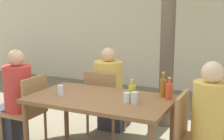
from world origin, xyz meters
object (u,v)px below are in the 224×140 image
patio_chair_2 (103,100)px  soda_bottle_1 (169,91)px  drinking_glass_0 (127,98)px  dining_table_front (100,104)px  oil_cruet_2 (132,92)px  person_seated_0 (14,102)px  person_seated_2 (111,93)px  patio_chair_1 (193,135)px  drinking_glass_2 (134,98)px  patio_chair_0 (28,107)px  amber_bottle_0 (163,87)px  person_seated_1 (218,134)px  drinking_glass_1 (61,91)px

patio_chair_2 → soda_bottle_1: (1.00, -0.43, 0.34)m
drinking_glass_0 → dining_table_front: bearing=171.4°
dining_table_front → oil_cruet_2: (0.35, 0.04, 0.17)m
person_seated_0 → person_seated_2: person_seated_0 is taller
patio_chair_1 → person_seated_0: size_ratio=0.74×
oil_cruet_2 → person_seated_0: bearing=-178.6°
patio_chair_1 → drinking_glass_2: patio_chair_1 is taller
patio_chair_0 → person_seated_0: bearing=-90.0°
patio_chair_1 → amber_bottle_0: size_ratio=3.25×
person_seated_1 → drinking_glass_2: (-0.81, -0.06, 0.26)m
person_seated_1 → drinking_glass_2: size_ratio=10.05×
patio_chair_2 → drinking_glass_0: size_ratio=8.54×
person_seated_1 → amber_bottle_0: (-0.63, 0.31, 0.31)m
amber_bottle_0 → person_seated_2: bearing=146.6°
soda_bottle_1 → drinking_glass_1: (-1.11, -0.38, -0.03)m
person_seated_2 → soda_bottle_1: bearing=146.7°
patio_chair_2 → person_seated_1: person_seated_1 is taller
person_seated_2 → amber_bottle_0: bearing=146.6°
patio_chair_1 → amber_bottle_0: amber_bottle_0 is taller
patio_chair_0 → patio_chair_2: size_ratio=1.00×
person_seated_0 → drinking_glass_0: bearing=88.2°
person_seated_1 → patio_chair_1: bearing=90.0°
patio_chair_1 → drinking_glass_0: patio_chair_1 is taller
patio_chair_0 → soda_bottle_1: soda_bottle_1 is taller
dining_table_front → person_seated_0: person_seated_0 is taller
person_seated_1 → person_seated_2: (-1.54, 0.91, -0.01)m
soda_bottle_1 → drinking_glass_0: 0.47m
amber_bottle_0 → drinking_glass_2: amber_bottle_0 is taller
person_seated_1 → drinking_glass_0: (-0.90, -0.05, 0.26)m
patio_chair_1 → drinking_glass_1: 1.46m
patio_chair_1 → drinking_glass_1: (-1.42, -0.13, 0.31)m
drinking_glass_1 → patio_chair_0: bearing=167.5°
dining_table_front → drinking_glass_2: size_ratio=12.52×
patio_chair_2 → person_seated_0: (-0.92, -0.68, 0.04)m
person_seated_0 → person_seated_1: 2.46m
patio_chair_1 → oil_cruet_2: bearing=86.5°
dining_table_front → amber_bottle_0: 0.70m
dining_table_front → person_seated_1: bearing=-0.0°
patio_chair_0 → drinking_glass_2: size_ratio=7.31×
person_seated_0 → drinking_glass_0: (1.56, -0.05, 0.26)m
soda_bottle_1 → drinking_glass_2: (-0.27, -0.32, -0.03)m
dining_table_front → drinking_glass_1: bearing=-163.2°
patio_chair_0 → person_seated_1: bearing=90.0°
patio_chair_0 → patio_chair_1: same height
oil_cruet_2 → drinking_glass_1: bearing=-167.8°
patio_chair_0 → person_seated_1: size_ratio=0.73×
amber_bottle_0 → drinking_glass_0: bearing=-127.4°
person_seated_1 → soda_bottle_1: bearing=64.7°
patio_chair_2 → person_seated_1: (1.54, -0.68, 0.04)m
dining_table_front → drinking_glass_1: 0.46m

